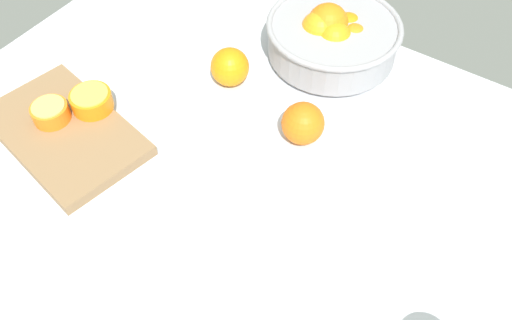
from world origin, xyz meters
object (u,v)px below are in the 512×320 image
(orange_half_0, at_px, (50,112))
(loose_orange_1, at_px, (303,123))
(orange_half_1, at_px, (91,100))
(loose_orange_3, at_px, (230,67))
(fruit_bowl, at_px, (333,37))
(cutting_board, at_px, (65,132))

(orange_half_0, bearing_deg, loose_orange_1, 30.24)
(orange_half_0, xyz_separation_m, loose_orange_1, (0.39, 0.23, 0.00))
(loose_orange_1, bearing_deg, orange_half_1, -154.61)
(loose_orange_1, height_order, loose_orange_3, loose_orange_1)
(fruit_bowl, height_order, orange_half_1, fruit_bowl)
(orange_half_1, bearing_deg, loose_orange_3, 53.99)
(orange_half_0, bearing_deg, cutting_board, -11.57)
(loose_orange_1, xyz_separation_m, loose_orange_3, (-0.19, 0.05, -0.00))
(loose_orange_1, bearing_deg, cutting_board, -146.79)
(cutting_board, bearing_deg, orange_half_1, 82.93)
(fruit_bowl, distance_m, orange_half_1, 0.48)
(orange_half_1, bearing_deg, cutting_board, -97.07)
(fruit_bowl, bearing_deg, loose_orange_3, -126.50)
(orange_half_0, relative_size, loose_orange_1, 0.87)
(orange_half_1, distance_m, loose_orange_1, 0.38)
(fruit_bowl, bearing_deg, loose_orange_1, -74.15)
(orange_half_0, height_order, orange_half_1, orange_half_1)
(cutting_board, bearing_deg, fruit_bowl, 57.31)
(loose_orange_3, bearing_deg, fruit_bowl, 53.50)
(orange_half_1, bearing_deg, orange_half_0, -123.61)
(orange_half_0, xyz_separation_m, orange_half_1, (0.04, 0.06, 0.00))
(orange_half_1, bearing_deg, loose_orange_1, 25.39)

